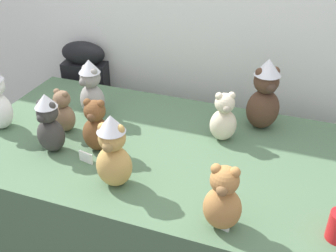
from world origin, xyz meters
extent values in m
cube|color=#4C6B4C|center=(0.00, 0.25, 0.39)|extent=(1.90, 0.99, 0.78)
cube|color=black|center=(-0.79, 0.88, 0.42)|extent=(0.29, 0.16, 0.84)
ellipsoid|color=black|center=(-0.79, 0.88, 0.90)|extent=(0.29, 0.16, 0.15)
ellipsoid|color=beige|center=(0.21, 0.41, 0.85)|extent=(0.16, 0.15, 0.15)
sphere|color=beige|center=(0.21, 0.41, 0.97)|extent=(0.09, 0.09, 0.09)
sphere|color=beige|center=(0.19, 0.40, 1.00)|extent=(0.03, 0.03, 0.03)
sphere|color=beige|center=(0.24, 0.43, 1.00)|extent=(0.03, 0.03, 0.03)
sphere|color=#ABA08A|center=(0.23, 0.38, 0.96)|extent=(0.04, 0.04, 0.04)
ellipsoid|color=#4C3323|center=(0.37, 0.59, 0.88)|extent=(0.21, 0.20, 0.20)
sphere|color=#4C3323|center=(0.37, 0.59, 1.02)|extent=(0.12, 0.12, 0.12)
sphere|color=#4C3323|center=(0.33, 0.57, 1.07)|extent=(0.04, 0.04, 0.04)
sphere|color=#4C3323|center=(0.40, 0.61, 1.07)|extent=(0.04, 0.04, 0.04)
sphere|color=#412E23|center=(0.39, 0.55, 1.01)|extent=(0.05, 0.05, 0.05)
cone|color=silver|center=(0.37, 0.59, 1.10)|extent=(0.13, 0.13, 0.08)
ellipsoid|color=#7F6047|center=(-0.52, 0.23, 0.84)|extent=(0.13, 0.11, 0.14)
sphere|color=#7F6047|center=(-0.52, 0.23, 0.95)|extent=(0.08, 0.08, 0.08)
sphere|color=#7F6047|center=(-0.55, 0.23, 0.98)|extent=(0.03, 0.03, 0.03)
sphere|color=#7F6047|center=(-0.50, 0.22, 0.98)|extent=(0.03, 0.03, 0.03)
sphere|color=brown|center=(-0.53, 0.19, 0.94)|extent=(0.03, 0.03, 0.03)
ellipsoid|color=brown|center=(-0.30, 0.14, 0.86)|extent=(0.14, 0.13, 0.16)
sphere|color=brown|center=(-0.30, 0.14, 0.97)|extent=(0.10, 0.10, 0.10)
sphere|color=brown|center=(-0.33, 0.13, 1.01)|extent=(0.04, 0.04, 0.04)
sphere|color=brown|center=(-0.27, 0.14, 1.01)|extent=(0.04, 0.04, 0.04)
sphere|color=brown|center=(-0.29, 0.10, 0.96)|extent=(0.04, 0.04, 0.04)
ellipsoid|color=#383533|center=(-0.48, 0.06, 0.85)|extent=(0.14, 0.12, 0.16)
sphere|color=#383533|center=(-0.48, 0.06, 0.97)|extent=(0.09, 0.09, 0.09)
sphere|color=#383533|center=(-0.51, 0.06, 1.01)|extent=(0.04, 0.04, 0.04)
sphere|color=#383533|center=(-0.46, 0.06, 1.01)|extent=(0.04, 0.04, 0.04)
sphere|color=#32302E|center=(-0.49, 0.02, 0.96)|extent=(0.04, 0.04, 0.04)
cone|color=silver|center=(-0.48, 0.06, 1.03)|extent=(0.10, 0.10, 0.06)
ellipsoid|color=#B27A42|center=(0.34, -0.14, 0.86)|extent=(0.14, 0.12, 0.17)
sphere|color=#B27A42|center=(0.34, -0.14, 0.98)|extent=(0.10, 0.10, 0.10)
sphere|color=#B27A42|center=(0.31, -0.14, 1.02)|extent=(0.04, 0.04, 0.04)
sphere|color=#B27A42|center=(0.37, -0.14, 1.02)|extent=(0.04, 0.04, 0.04)
sphere|color=olive|center=(0.35, -0.18, 0.97)|extent=(0.04, 0.04, 0.04)
ellipsoid|color=tan|center=(-0.11, -0.06, 0.86)|extent=(0.16, 0.14, 0.18)
sphere|color=tan|center=(-0.11, -0.06, 1.00)|extent=(0.11, 0.11, 0.11)
sphere|color=tan|center=(-0.14, -0.06, 1.04)|extent=(0.04, 0.04, 0.04)
sphere|color=tan|center=(-0.08, -0.06, 1.04)|extent=(0.04, 0.04, 0.04)
sphere|color=olive|center=(-0.11, -0.10, 0.99)|extent=(0.04, 0.04, 0.04)
cone|color=silver|center=(-0.11, -0.06, 1.06)|extent=(0.11, 0.11, 0.07)
ellipsoid|color=gray|center=(-0.47, 0.41, 0.86)|extent=(0.17, 0.16, 0.17)
sphere|color=gray|center=(-0.47, 0.41, 0.99)|extent=(0.10, 0.10, 0.10)
sphere|color=gray|center=(-0.50, 0.42, 1.03)|extent=(0.04, 0.04, 0.04)
sphere|color=gray|center=(-0.44, 0.40, 1.03)|extent=(0.04, 0.04, 0.04)
sphere|color=slate|center=(-0.49, 0.37, 0.98)|extent=(0.04, 0.04, 0.04)
cone|color=silver|center=(-0.47, 0.41, 1.05)|extent=(0.11, 0.11, 0.07)
cube|color=white|center=(-0.30, 0.03, 0.80)|extent=(0.07, 0.02, 0.05)
cube|color=white|center=(0.34, -0.16, 0.80)|extent=(0.07, 0.02, 0.05)
camera|label=1|loc=(0.53, -1.21, 1.84)|focal=43.97mm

